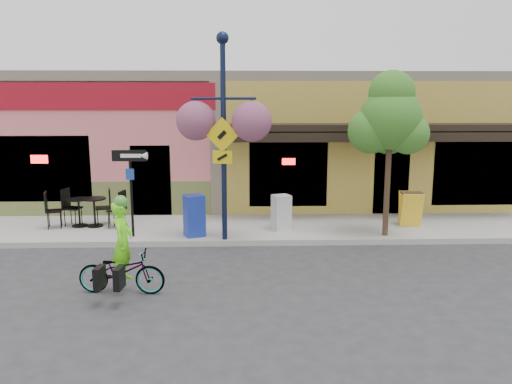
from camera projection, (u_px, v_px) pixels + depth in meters
ground at (252, 252)px, 12.17m from camera, size 90.00×90.00×0.00m
sidewalk at (250, 228)px, 14.12m from camera, size 24.00×3.00×0.15m
curb at (252, 243)px, 12.70m from camera, size 24.00×0.12×0.15m
building at (247, 137)px, 19.12m from camera, size 18.20×8.20×4.50m
bicycle at (122, 271)px, 9.53m from camera, size 1.72×0.74×0.88m
cyclist_rider at (123, 254)px, 9.47m from camera, size 0.42×0.60×1.56m
lamp_post at (224, 139)px, 12.29m from camera, size 1.74×1.01×5.12m
one_way_sign at (131, 194)px, 12.79m from camera, size 0.87×0.21×2.26m
cafe_set_left at (94, 208)px, 13.93m from camera, size 1.91×1.24×1.06m
cafe_set_right at (79, 208)px, 13.95m from camera, size 1.90×1.30×1.04m
newspaper_box_blue at (194, 216)px, 12.96m from camera, size 0.61×0.58×1.09m
newspaper_box_grey at (281, 212)px, 13.60m from camera, size 0.56×0.54×0.96m
street_tree at (389, 154)px, 12.74m from camera, size 1.80×1.80×4.30m
sandwich_board at (412, 210)px, 13.86m from camera, size 0.62×0.48×0.97m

